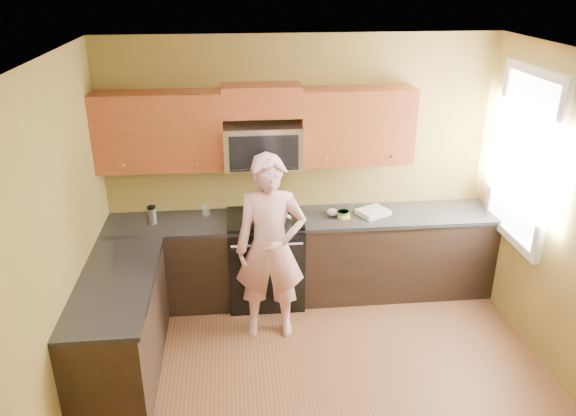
{
  "coord_description": "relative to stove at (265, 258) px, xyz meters",
  "views": [
    {
      "loc": [
        -0.68,
        -3.45,
        3.26
      ],
      "look_at": [
        -0.2,
        1.3,
        1.2
      ],
      "focal_mm": 34.74,
      "sensor_mm": 36.0,
      "label": 1
    }
  ],
  "objects": [
    {
      "name": "floor",
      "position": [
        0.4,
        -1.68,
        -0.47
      ],
      "size": [
        4.0,
        4.0,
        0.0
      ],
      "primitive_type": "plane",
      "color": "brown",
      "rests_on": "ground"
    },
    {
      "name": "ceiling",
      "position": [
        0.4,
        -1.68,
        2.23
      ],
      "size": [
        4.0,
        4.0,
        0.0
      ],
      "primitive_type": "plane",
      "rotation": [
        3.14,
        0.0,
        0.0
      ],
      "color": "white",
      "rests_on": "ground"
    },
    {
      "name": "wall_back",
      "position": [
        0.4,
        0.32,
        0.88
      ],
      "size": [
        4.0,
        0.0,
        4.0
      ],
      "primitive_type": "plane",
      "rotation": [
        1.57,
        0.0,
        0.0
      ],
      "color": "olive",
      "rests_on": "ground"
    },
    {
      "name": "wall_left",
      "position": [
        -1.6,
        -1.68,
        0.88
      ],
      "size": [
        0.0,
        4.0,
        4.0
      ],
      "primitive_type": "plane",
      "rotation": [
        1.57,
        0.0,
        1.57
      ],
      "color": "olive",
      "rests_on": "ground"
    },
    {
      "name": "cabinet_back_run",
      "position": [
        0.4,
        0.02,
        -0.03
      ],
      "size": [
        4.0,
        0.6,
        0.88
      ],
      "primitive_type": "cube",
      "color": "black",
      "rests_on": "floor"
    },
    {
      "name": "cabinet_left_run",
      "position": [
        -1.3,
        -1.08,
        -0.03
      ],
      "size": [
        0.6,
        1.6,
        0.88
      ],
      "primitive_type": "cube",
      "color": "black",
      "rests_on": "floor"
    },
    {
      "name": "countertop_back",
      "position": [
        0.4,
        0.01,
        0.43
      ],
      "size": [
        4.0,
        0.62,
        0.04
      ],
      "primitive_type": "cube",
      "color": "black",
      "rests_on": "cabinet_back_run"
    },
    {
      "name": "countertop_left",
      "position": [
        -1.29,
        -1.08,
        0.43
      ],
      "size": [
        0.62,
        1.6,
        0.04
      ],
      "primitive_type": "cube",
      "color": "black",
      "rests_on": "cabinet_left_run"
    },
    {
      "name": "stove",
      "position": [
        0.0,
        0.0,
        0.0
      ],
      "size": [
        0.76,
        0.65,
        0.95
      ],
      "primitive_type": null,
      "color": "black",
      "rests_on": "floor"
    },
    {
      "name": "microwave",
      "position": [
        0.0,
        0.12,
        0.97
      ],
      "size": [
        0.76,
        0.4,
        0.42
      ],
      "primitive_type": null,
      "color": "silver",
      "rests_on": "wall_back"
    },
    {
      "name": "upper_cab_left",
      "position": [
        -0.99,
        0.16,
        0.97
      ],
      "size": [
        1.22,
        0.33,
        0.75
      ],
      "primitive_type": null,
      "color": "brown",
      "rests_on": "wall_back"
    },
    {
      "name": "upper_cab_right",
      "position": [
        0.94,
        0.16,
        0.97
      ],
      "size": [
        1.12,
        0.33,
        0.75
      ],
      "primitive_type": null,
      "color": "brown",
      "rests_on": "wall_back"
    },
    {
      "name": "upper_cab_over_mw",
      "position": [
        0.0,
        0.16,
        1.62
      ],
      "size": [
        0.76,
        0.33,
        0.3
      ],
      "primitive_type": "cube",
      "color": "brown",
      "rests_on": "wall_back"
    },
    {
      "name": "window",
      "position": [
        2.38,
        -0.48,
        1.17
      ],
      "size": [
        0.06,
        1.06,
        1.66
      ],
      "primitive_type": null,
      "color": "white",
      "rests_on": "wall_right"
    },
    {
      "name": "woman",
      "position": [
        0.02,
        -0.59,
        0.42
      ],
      "size": [
        0.68,
        0.48,
        1.79
      ],
      "primitive_type": "imported",
      "rotation": [
        0.0,
        0.0,
        -0.07
      ],
      "color": "pink",
      "rests_on": "floor"
    },
    {
      "name": "frying_pan",
      "position": [
        0.1,
        -0.26,
        0.47
      ],
      "size": [
        0.41,
        0.56,
        0.07
      ],
      "primitive_type": null,
      "rotation": [
        0.0,
        0.0,
        0.28
      ],
      "color": "black",
      "rests_on": "stove"
    },
    {
      "name": "butter_tub",
      "position": [
        0.8,
        -0.04,
        0.45
      ],
      "size": [
        0.15,
        0.15,
        0.09
      ],
      "primitive_type": null,
      "rotation": [
        0.0,
        0.0,
        -0.25
      ],
      "color": "yellow",
      "rests_on": "countertop_back"
    },
    {
      "name": "toast_slice",
      "position": [
        0.81,
        -0.04,
        0.45
      ],
      "size": [
        0.11,
        0.11,
        0.01
      ],
      "primitive_type": "cube",
      "rotation": [
        0.0,
        0.0,
        0.0
      ],
      "color": "#B27F47",
      "rests_on": "countertop_back"
    },
    {
      "name": "napkin_a",
      "position": [
        0.21,
        -0.04,
        0.48
      ],
      "size": [
        0.11,
        0.12,
        0.06
      ],
      "primitive_type": "ellipsoid",
      "rotation": [
        0.0,
        0.0,
        -0.01
      ],
      "color": "silver",
      "rests_on": "countertop_back"
    },
    {
      "name": "napkin_b",
      "position": [
        0.7,
        0.04,
        0.48
      ],
      "size": [
        0.15,
        0.16,
        0.07
      ],
      "primitive_type": "ellipsoid",
      "rotation": [
        0.0,
        0.0,
        0.24
      ],
      "color": "silver",
      "rests_on": "countertop_back"
    },
    {
      "name": "dish_towel",
      "position": [
        1.12,
        0.02,
        0.47
      ],
      "size": [
        0.38,
        0.35,
        0.05
      ],
      "primitive_type": "cube",
      "rotation": [
        0.0,
        0.0,
        0.46
      ],
      "color": "white",
      "rests_on": "countertop_back"
    },
    {
      "name": "travel_mug",
      "position": [
        -1.12,
        0.02,
        0.45
      ],
      "size": [
        0.1,
        0.1,
        0.18
      ],
      "primitive_type": null,
      "rotation": [
        0.0,
        0.0,
        0.23
      ],
      "color": "silver",
      "rests_on": "countertop_back"
    },
    {
      "name": "glass_b",
      "position": [
        -0.6,
        0.17,
        0.51
      ],
      "size": [
        0.07,
        0.07,
        0.12
      ],
      "primitive_type": "cylinder",
      "rotation": [
        0.0,
        0.0,
        -0.06
      ],
      "color": "silver",
      "rests_on": "countertop_back"
    }
  ]
}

